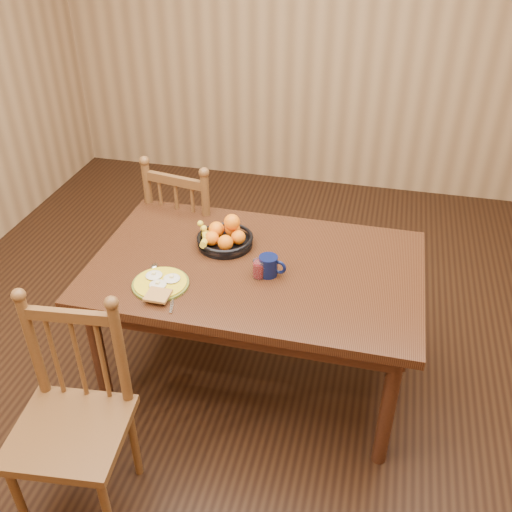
% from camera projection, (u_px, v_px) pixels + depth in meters
% --- Properties ---
extents(room, '(4.52, 5.02, 2.72)m').
position_uv_depth(room, '(256.00, 150.00, 2.44)').
color(room, black).
rests_on(room, ground).
extents(dining_table, '(1.60, 1.00, 0.75)m').
position_uv_depth(dining_table, '(256.00, 279.00, 2.82)').
color(dining_table, black).
rests_on(dining_table, ground).
extents(chair_far, '(0.52, 0.51, 1.01)m').
position_uv_depth(chair_far, '(193.00, 234.00, 3.51)').
color(chair_far, '#513218').
rests_on(chair_far, ground).
extents(chair_near, '(0.49, 0.47, 0.99)m').
position_uv_depth(chair_near, '(73.00, 421.00, 2.32)').
color(chair_near, '#513218').
rests_on(chair_near, ground).
extents(breakfast_plate, '(0.26, 0.29, 0.04)m').
position_uv_depth(breakfast_plate, '(160.00, 284.00, 2.63)').
color(breakfast_plate, '#59601E').
rests_on(breakfast_plate, dining_table).
extents(fork, '(0.06, 0.18, 0.00)m').
position_uv_depth(fork, '(175.00, 299.00, 2.54)').
color(fork, silver).
rests_on(fork, dining_table).
extents(spoon, '(0.07, 0.15, 0.01)m').
position_uv_depth(spoon, '(153.00, 269.00, 2.74)').
color(spoon, silver).
rests_on(spoon, dining_table).
extents(coffee_mug, '(0.13, 0.09, 0.10)m').
position_uv_depth(coffee_mug, '(269.00, 266.00, 2.68)').
color(coffee_mug, black).
rests_on(coffee_mug, dining_table).
extents(juice_glass, '(0.06, 0.06, 0.09)m').
position_uv_depth(juice_glass, '(259.00, 269.00, 2.67)').
color(juice_glass, silver).
rests_on(juice_glass, dining_table).
extents(fruit_bowl, '(0.32, 0.29, 0.17)m').
position_uv_depth(fruit_bowl, '(224.00, 237.00, 2.90)').
color(fruit_bowl, black).
rests_on(fruit_bowl, dining_table).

